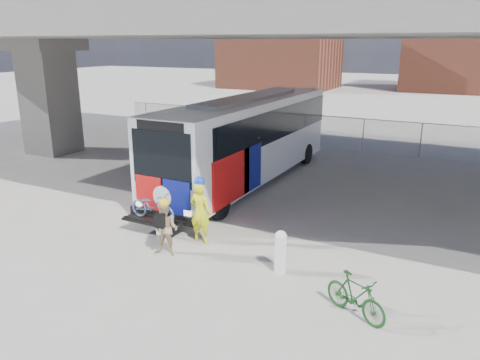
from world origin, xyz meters
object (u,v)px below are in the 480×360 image
Objects in this scene: cyclist_tan at (165,228)px; bike_parked at (355,296)px; cyclist_hivis at (200,210)px; bus at (248,134)px; bollard at (280,250)px.

cyclist_tan is 5.59m from bike_parked.
cyclist_hivis is 5.56m from bike_parked.
bus is 10.79m from bike_parked.
cyclist_tan is 1.03× the size of bike_parked.
bus is 6.62m from cyclist_hivis.
bollard is 2.54m from bike_parked.
bus is at bearing 65.91° from bike_parked.
bike_parked is (5.55, -0.62, -0.31)m from cyclist_tan.
cyclist_tan is (1.24, -7.61, -1.31)m from bus.
bike_parked is at bearing -50.49° from bus.
bus reaches higher than cyclist_tan.
bus is at bearing -76.25° from cyclist_hivis.
bus reaches higher than cyclist_hivis.
cyclist_tan is (-3.29, -0.52, 0.17)m from bollard.
bike_parked is at bearing -19.52° from cyclist_tan.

